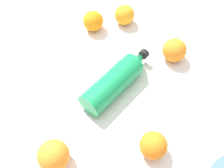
{
  "coord_description": "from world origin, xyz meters",
  "views": [
    {
      "loc": [
        0.41,
        -0.2,
        0.7
      ],
      "look_at": [
        -0.01,
        -0.03,
        0.04
      ],
      "focal_mm": 42.15,
      "sensor_mm": 36.0,
      "label": 1
    }
  ],
  "objects_px": {
    "orange_3": "(53,155)",
    "orange_1": "(154,145)",
    "water_bottle": "(117,79)",
    "orange_4": "(174,50)",
    "orange_0": "(93,21)",
    "orange_2": "(125,15)"
  },
  "relations": [
    {
      "from": "orange_2",
      "to": "orange_4",
      "type": "relative_size",
      "value": 0.93
    },
    {
      "from": "orange_3",
      "to": "orange_4",
      "type": "distance_m",
      "value": 0.51
    },
    {
      "from": "orange_3",
      "to": "orange_1",
      "type": "bearing_deg",
      "value": 75.2
    },
    {
      "from": "orange_4",
      "to": "orange_1",
      "type": "bearing_deg",
      "value": -37.9
    },
    {
      "from": "orange_1",
      "to": "orange_3",
      "type": "height_order",
      "value": "orange_3"
    },
    {
      "from": "orange_4",
      "to": "orange_3",
      "type": "bearing_deg",
      "value": -66.1
    },
    {
      "from": "orange_0",
      "to": "orange_2",
      "type": "height_order",
      "value": "same"
    },
    {
      "from": "orange_0",
      "to": "orange_4",
      "type": "bearing_deg",
      "value": 41.12
    },
    {
      "from": "water_bottle",
      "to": "orange_4",
      "type": "bearing_deg",
      "value": -17.15
    },
    {
      "from": "orange_1",
      "to": "orange_2",
      "type": "height_order",
      "value": "same"
    },
    {
      "from": "orange_0",
      "to": "water_bottle",
      "type": "bearing_deg",
      "value": -3.58
    },
    {
      "from": "orange_1",
      "to": "orange_2",
      "type": "distance_m",
      "value": 0.51
    },
    {
      "from": "water_bottle",
      "to": "orange_0",
      "type": "xyz_separation_m",
      "value": [
        -0.28,
        0.02,
        -0.0
      ]
    },
    {
      "from": "orange_2",
      "to": "water_bottle",
      "type": "bearing_deg",
      "value": -27.33
    },
    {
      "from": "orange_2",
      "to": "orange_3",
      "type": "height_order",
      "value": "orange_3"
    },
    {
      "from": "orange_0",
      "to": "orange_4",
      "type": "relative_size",
      "value": 0.94
    },
    {
      "from": "water_bottle",
      "to": "orange_4",
      "type": "height_order",
      "value": "orange_4"
    },
    {
      "from": "water_bottle",
      "to": "orange_4",
      "type": "distance_m",
      "value": 0.23
    },
    {
      "from": "orange_3",
      "to": "orange_4",
      "type": "height_order",
      "value": "orange_3"
    },
    {
      "from": "orange_2",
      "to": "orange_3",
      "type": "distance_m",
      "value": 0.57
    },
    {
      "from": "water_bottle",
      "to": "orange_4",
      "type": "xyz_separation_m",
      "value": [
        -0.04,
        0.22,
        0.0
      ]
    },
    {
      "from": "water_bottle",
      "to": "orange_1",
      "type": "height_order",
      "value": "water_bottle"
    }
  ]
}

